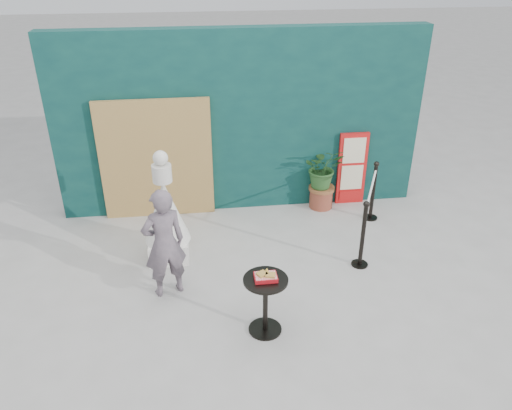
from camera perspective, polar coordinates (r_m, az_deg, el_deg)
ground at (r=6.29m, az=1.44°, el=-13.27°), size 60.00×60.00×0.00m
back_wall at (r=8.28m, az=-1.76°, el=9.40°), size 6.00×0.30×3.00m
bamboo_fence at (r=8.25m, az=-11.31°, el=5.06°), size 1.80×0.08×2.00m
woman at (r=6.43m, az=-10.46°, el=-4.34°), size 0.64×0.52×1.51m
menu_board at (r=8.79m, az=10.90°, el=4.08°), size 0.50×0.07×1.30m
statue at (r=7.18m, az=-10.24°, el=-1.26°), size 0.66×0.66×1.68m
cafe_table at (r=5.87m, az=1.09°, el=-10.43°), size 0.52×0.52×0.75m
food_basket at (r=5.70m, az=1.13°, el=-8.14°), size 0.26×0.19×0.11m
planter at (r=8.55m, az=7.64°, el=3.66°), size 0.66×0.57×1.12m
stanchion_barrier at (r=7.76m, az=12.72°, el=-0.77°), size 0.84×1.54×1.03m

